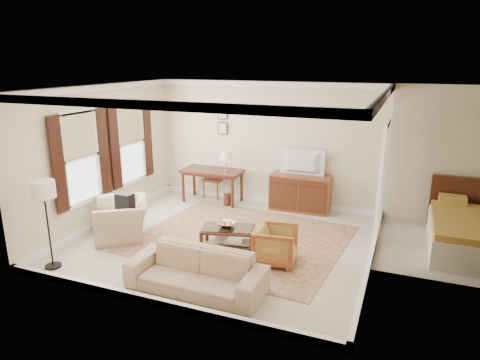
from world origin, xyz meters
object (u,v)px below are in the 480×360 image
Objects in this scene: writing_desk at (212,174)px; club_armchair at (122,213)px; sideboard at (300,193)px; tv at (302,155)px; coffee_table at (228,232)px; striped_armchair at (276,243)px; sofa at (196,265)px.

club_armchair reaches higher than writing_desk.
writing_desk is 1.07× the size of sideboard.
writing_desk is at bearing 4.10° from tv.
coffee_table is 1.02m from striped_armchair.
sideboard is at bearing 82.89° from sofa.
sofa is at bearing -98.00° from sideboard.
tv is 0.86× the size of club_armchair.
sideboard is 1.27× the size of coffee_table.
sideboard reaches higher than striped_armchair.
writing_desk is 1.30× the size of club_armchair.
club_armchair is at bearing -135.62° from sideboard.
striped_armchair is at bearing -46.86° from writing_desk.
sofa is (-0.57, -4.07, -0.01)m from sideboard.
sideboard is (2.15, 0.17, -0.27)m from writing_desk.
tv is (2.15, 0.15, 0.63)m from writing_desk.
club_armchair is 2.62m from sofa.
club_armchair is at bearing 44.18° from tv.
writing_desk is 0.70× the size of sofa.
writing_desk is 2.17m from sideboard.
tv reaches higher than coffee_table.
tv reaches higher than writing_desk.
writing_desk is at bearing 129.60° from club_armchair.
coffee_table is at bearing 68.41° from striped_armchair.
coffee_table is (-0.72, -2.51, -0.11)m from sideboard.
writing_desk is 2.05× the size of striped_armchair.
tv is (0.00, -0.02, 0.90)m from sideboard.
club_armchair reaches higher than striped_armchair.
coffee_table is at bearing 96.33° from sofa.
striped_armchair is 3.13m from club_armchair.
sofa reaches higher than coffee_table.
tv is 2.78m from coffee_table.
striped_armchair is 0.64× the size of club_armchair.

